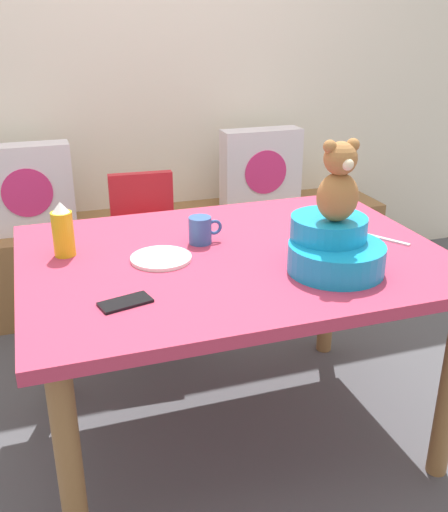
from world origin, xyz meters
name	(u,v)px	position (x,y,z in m)	size (l,w,h in m)	color
ground_plane	(232,431)	(0.00, 0.00, 0.00)	(8.00, 8.00, 0.00)	#4C4C51
back_wall	(138,50)	(0.00, 1.53, 1.30)	(4.40, 0.10, 2.60)	silver
window_bench	(158,256)	(0.00, 1.26, 0.23)	(2.60, 0.44, 0.46)	olive
pillow_floral_left	(27,189)	(-0.64, 1.24, 0.68)	(0.44, 0.15, 0.44)	silver
pillow_floral_right	(261,169)	(0.60, 1.24, 0.68)	(0.44, 0.15, 0.44)	silver
dining_table	(233,278)	(0.00, 0.00, 0.65)	(1.40, 1.03, 0.74)	#B73351
highchair	(147,236)	(-0.14, 0.83, 0.52)	(0.34, 0.46, 0.79)	red
infant_seat_teal	(334,248)	(0.25, -0.22, 0.81)	(0.30, 0.33, 0.16)	#1694CD
teddy_bear	(339,183)	(0.25, -0.22, 1.02)	(0.13, 0.12, 0.25)	#A06B3A
ketchup_bottle	(63,231)	(-0.54, 0.16, 0.83)	(0.07, 0.07, 0.18)	gold
coffee_mug	(201,230)	(-0.08, 0.13, 0.79)	(0.12, 0.08, 0.09)	#335999
dinner_plate_near	(161,258)	(-0.24, 0.02, 0.75)	(0.20, 0.20, 0.01)	white
dinner_plate_far	(322,233)	(0.36, 0.06, 0.75)	(0.20, 0.20, 0.01)	white
cell_phone	(125,302)	(-0.41, -0.25, 0.74)	(0.07, 0.14, 0.01)	black
table_fork	(387,239)	(0.56, -0.06, 0.74)	(0.02, 0.17, 0.01)	silver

